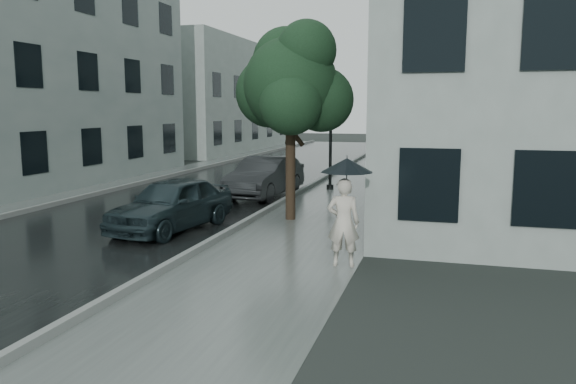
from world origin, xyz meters
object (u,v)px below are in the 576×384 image
(car_near, at_px, (172,204))
(car_far, at_px, (265,177))
(lamp_post, at_px, (327,120))
(pedestrian, at_px, (343,222))
(street_tree, at_px, (292,84))

(car_near, distance_m, car_far, 5.98)
(lamp_post, distance_m, car_far, 3.54)
(pedestrian, distance_m, lamp_post, 10.95)
(car_near, relative_size, car_far, 0.93)
(pedestrian, height_order, car_near, pedestrian)
(pedestrian, distance_m, car_far, 9.18)
(pedestrian, bearing_deg, car_near, -31.19)
(pedestrian, distance_m, street_tree, 5.81)
(pedestrian, xyz_separation_m, lamp_post, (-2.56, 10.49, 1.80))
(street_tree, xyz_separation_m, lamp_post, (-0.26, 6.04, -1.13))
(lamp_post, bearing_deg, pedestrian, -81.23)
(car_far, bearing_deg, lamp_post, 58.66)
(lamp_post, bearing_deg, street_tree, -92.48)
(car_near, bearing_deg, lamp_post, 83.79)
(lamp_post, distance_m, car_near, 8.88)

